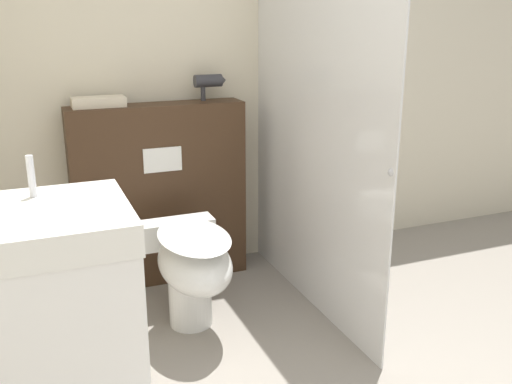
{
  "coord_description": "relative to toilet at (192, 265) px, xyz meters",
  "views": [
    {
      "loc": [
        -1.0,
        -1.36,
        1.55
      ],
      "look_at": [
        0.05,
        1.2,
        0.7
      ],
      "focal_mm": 40.0,
      "sensor_mm": 36.0,
      "label": 1
    }
  ],
  "objects": [
    {
      "name": "hair_drier",
      "position": [
        0.33,
        0.68,
        0.83
      ],
      "size": [
        0.19,
        0.07,
        0.15
      ],
      "color": "#2D2D33",
      "rests_on": "partition_panel"
    },
    {
      "name": "sink_vanity",
      "position": [
        -0.7,
        -0.78,
        0.14
      ],
      "size": [
        0.56,
        0.52,
        1.13
      ],
      "color": "white",
      "rests_on": "ground_plane"
    },
    {
      "name": "folded_towel",
      "position": [
        -0.31,
        0.67,
        0.75
      ],
      "size": [
        0.29,
        0.14,
        0.05
      ],
      "color": "beige",
      "rests_on": "partition_panel"
    },
    {
      "name": "shower_glass",
      "position": [
        0.7,
        0.05,
        0.62
      ],
      "size": [
        0.04,
        1.48,
        1.94
      ],
      "color": "silver",
      "rests_on": "ground_plane"
    },
    {
      "name": "toilet",
      "position": [
        0.0,
        0.0,
        0.0
      ],
      "size": [
        0.4,
        0.69,
        0.54
      ],
      "color": "white",
      "rests_on": "ground_plane"
    },
    {
      "name": "wall_back",
      "position": [
        0.3,
        0.83,
        0.9
      ],
      "size": [
        8.0,
        0.06,
        2.5
      ],
      "color": "beige",
      "rests_on": "ground_plane"
    },
    {
      "name": "partition_panel",
      "position": [
        0.0,
        0.65,
        0.19
      ],
      "size": [
        1.02,
        0.21,
        1.08
      ],
      "color": "#3D2819",
      "rests_on": "ground_plane"
    }
  ]
}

